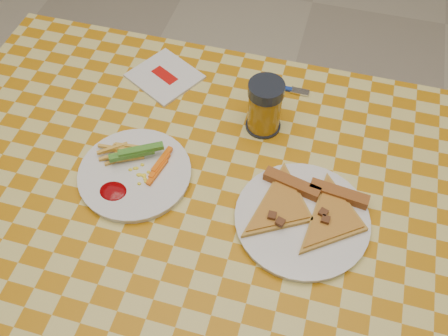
{
  "coord_description": "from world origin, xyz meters",
  "views": [
    {
      "loc": [
        0.15,
        -0.49,
        1.57
      ],
      "look_at": [
        -0.01,
        0.07,
        0.78
      ],
      "focal_mm": 40.0,
      "sensor_mm": 36.0,
      "label": 1
    }
  ],
  "objects_px": {
    "plate_left": "(135,174)",
    "plate_right": "(302,220)",
    "table": "(217,224)",
    "drink_glass": "(265,107)"
  },
  "relations": [
    {
      "from": "table",
      "to": "plate_left",
      "type": "bearing_deg",
      "value": 172.97
    },
    {
      "from": "plate_left",
      "to": "plate_right",
      "type": "distance_m",
      "value": 0.34
    },
    {
      "from": "table",
      "to": "plate_right",
      "type": "xyz_separation_m",
      "value": [
        0.16,
        0.01,
        0.08
      ]
    },
    {
      "from": "table",
      "to": "drink_glass",
      "type": "xyz_separation_m",
      "value": [
        0.04,
        0.22,
        0.13
      ]
    },
    {
      "from": "table",
      "to": "plate_left",
      "type": "height_order",
      "value": "plate_left"
    },
    {
      "from": "drink_glass",
      "to": "table",
      "type": "bearing_deg",
      "value": -100.79
    },
    {
      "from": "table",
      "to": "plate_right",
      "type": "relative_size",
      "value": 5.18
    },
    {
      "from": "plate_right",
      "to": "drink_glass",
      "type": "distance_m",
      "value": 0.25
    },
    {
      "from": "plate_left",
      "to": "plate_right",
      "type": "height_order",
      "value": "same"
    },
    {
      "from": "plate_left",
      "to": "plate_right",
      "type": "xyz_separation_m",
      "value": [
        0.34,
        -0.01,
        0.0
      ]
    }
  ]
}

